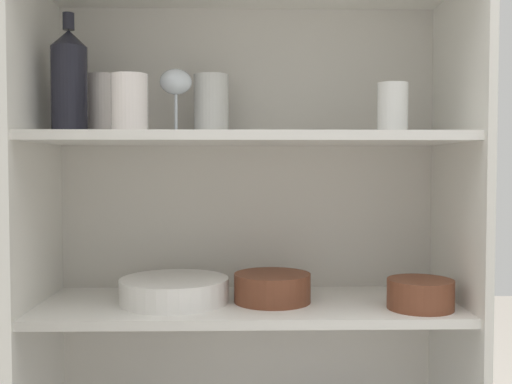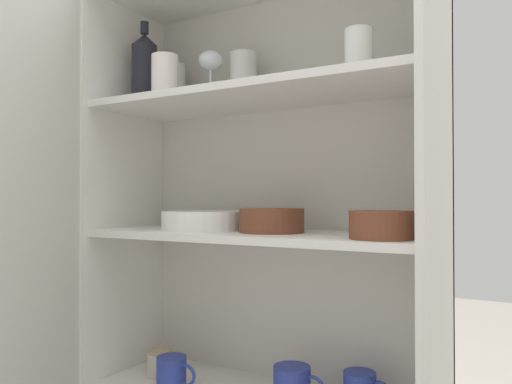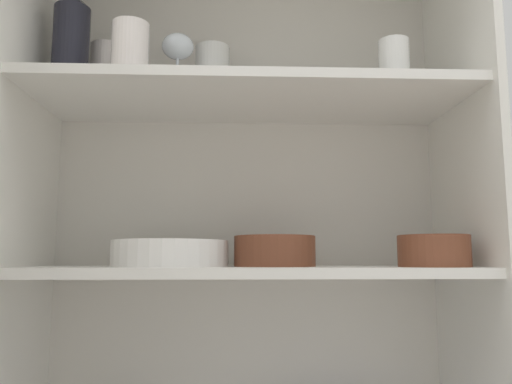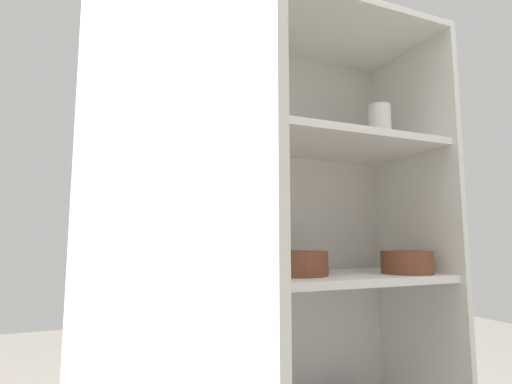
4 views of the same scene
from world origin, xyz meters
name	(u,v)px [view 1 (image 1 of 4)]	position (x,y,z in m)	size (l,w,h in m)	color
cupboard_back_panel	(248,316)	(0.00, 0.34, 0.77)	(0.96, 0.02, 1.53)	silver
cupboard_side_left	(38,336)	(-0.47, 0.16, 0.77)	(0.02, 0.36, 1.53)	white
cupboard_side_right	(456,334)	(0.47, 0.16, 0.77)	(0.02, 0.36, 1.53)	white
shelf_board_middle	(248,306)	(0.00, 0.16, 0.83)	(0.92, 0.33, 0.02)	white
shelf_board_upper	(248,139)	(0.00, 0.16, 1.20)	(0.92, 0.33, 0.02)	white
tumbler_glass_0	(393,108)	(0.31, 0.11, 1.27)	(0.06, 0.06, 0.11)	white
tumbler_glass_1	(103,105)	(-0.34, 0.24, 1.28)	(0.07, 0.07, 0.14)	silver
tumbler_glass_2	(130,103)	(-0.25, 0.08, 1.27)	(0.08, 0.08, 0.12)	silver
tumbler_glass_3	(211,105)	(-0.09, 0.24, 1.29)	(0.08, 0.08, 0.14)	white
wine_glass_0	(176,87)	(-0.16, 0.19, 1.32)	(0.08, 0.08, 0.15)	white
wine_bottle	(69,81)	(-0.39, 0.16, 1.33)	(0.08, 0.08, 0.26)	black
plate_stack_white	(174,290)	(-0.16, 0.16, 0.87)	(0.24, 0.24, 0.05)	white
mixing_bowl_large	(272,286)	(0.05, 0.16, 0.88)	(0.17, 0.17, 0.06)	brown
serving_bowl_small	(420,293)	(0.36, 0.09, 0.87)	(0.14, 0.14, 0.06)	brown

